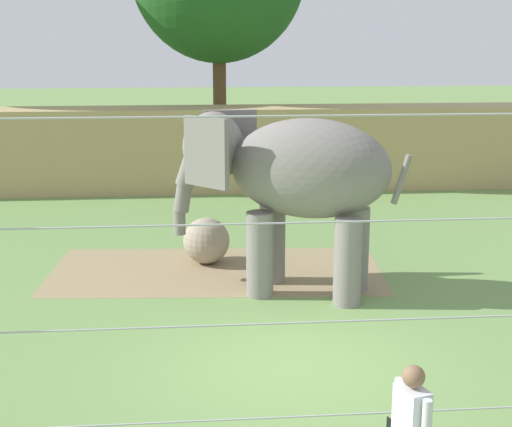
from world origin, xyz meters
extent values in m
plane|color=#6B8E4C|center=(0.00, 0.00, 0.00)|extent=(120.00, 120.00, 0.00)
cube|color=#937F5B|center=(-0.98, 4.54, 0.00)|extent=(6.96, 3.73, 0.01)
cube|color=tan|center=(0.00, 12.97, 1.28)|extent=(36.00, 1.80, 2.55)
cylinder|color=gray|center=(-0.23, 2.96, 0.80)|extent=(0.50, 0.50, 1.59)
cylinder|color=gray|center=(0.10, 3.78, 0.80)|extent=(0.50, 0.50, 1.59)
cylinder|color=gray|center=(1.28, 2.36, 0.80)|extent=(0.50, 0.50, 1.59)
cylinder|color=gray|center=(1.61, 3.18, 0.80)|extent=(0.50, 0.50, 1.59)
ellipsoid|color=gray|center=(0.69, 3.07, 2.37)|extent=(3.34, 2.57, 1.82)
ellipsoid|color=gray|center=(-1.03, 3.76, 2.68)|extent=(1.51, 1.58, 1.31)
cube|color=gray|center=(-1.18, 3.08, 2.68)|extent=(0.78, 0.82, 1.25)
cube|color=gray|center=(-0.68, 4.35, 2.68)|extent=(1.03, 0.17, 1.25)
cylinder|color=gray|center=(-1.49, 3.94, 2.21)|extent=(0.65, 0.54, 0.71)
cylinder|color=gray|center=(-1.61, 3.99, 1.71)|extent=(0.48, 0.43, 0.67)
cylinder|color=gray|center=(-1.70, 4.02, 1.25)|extent=(0.30, 0.30, 0.63)
cylinder|color=gray|center=(2.22, 2.46, 2.25)|extent=(0.36, 0.23, 0.91)
sphere|color=gray|center=(-1.16, 5.10, 0.49)|extent=(0.98, 0.98, 0.98)
cylinder|color=#B7B7BC|center=(0.00, -2.95, 0.74)|extent=(9.14, 0.02, 0.02)
cylinder|color=#B7B7BC|center=(0.00, -2.95, 1.81)|extent=(9.14, 0.02, 0.02)
cylinder|color=#B7B7BC|center=(0.00, -2.95, 2.88)|extent=(9.14, 0.02, 0.02)
cylinder|color=#B7B7BC|center=(0.00, -2.95, 3.95)|extent=(9.14, 0.02, 0.02)
cube|color=silver|center=(0.60, -3.77, 1.16)|extent=(0.32, 0.41, 0.56)
sphere|color=#846047|center=(0.60, -3.77, 1.56)|extent=(0.22, 0.22, 0.22)
cylinder|color=silver|center=(0.68, -4.00, 1.16)|extent=(0.11, 0.11, 0.54)
cylinder|color=silver|center=(0.53, -3.54, 1.16)|extent=(0.11, 0.11, 0.54)
cube|color=black|center=(0.45, -3.54, 0.94)|extent=(0.04, 0.07, 0.14)
cylinder|color=brown|center=(-0.44, 15.06, 2.19)|extent=(0.44, 0.44, 4.37)
camera|label=1|loc=(-1.47, -10.16, 4.72)|focal=52.56mm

